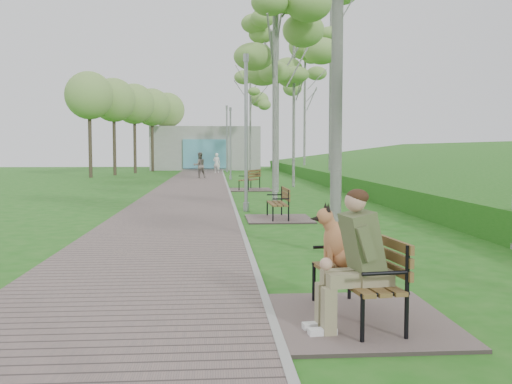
# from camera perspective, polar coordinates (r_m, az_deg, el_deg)

# --- Properties ---
(walkway) EXTENTS (3.50, 67.00, 0.04)m
(walkway) POSITION_cam_1_polar(r_m,az_deg,el_deg) (24.69, -6.71, -0.12)
(walkway) COLOR #6D5C58
(walkway) RESTS_ON ground
(kerb) EXTENTS (0.10, 67.00, 0.05)m
(kerb) POSITION_cam_1_polar(r_m,az_deg,el_deg) (24.67, -2.65, -0.09)
(kerb) COLOR #999993
(kerb) RESTS_ON ground
(building_north) EXTENTS (10.00, 5.20, 4.00)m
(building_north) POSITION_cam_1_polar(r_m,az_deg,el_deg) (54.07, -5.04, 4.37)
(building_north) COLOR #9E9E99
(building_north) RESTS_ON ground
(bench_main) EXTENTS (1.99, 2.21, 1.73)m
(bench_main) POSITION_cam_1_polar(r_m,az_deg,el_deg) (6.41, 9.48, -8.56)
(bench_main) COLOR #6D5C58
(bench_main) RESTS_ON ground
(bench_second) EXTENTS (1.76, 1.96, 1.08)m
(bench_second) POSITION_cam_1_polar(r_m,az_deg,el_deg) (15.49, 2.18, -2.05)
(bench_second) COLOR #6D5C58
(bench_second) RESTS_ON ground
(bench_third) EXTENTS (1.95, 2.17, 1.20)m
(bench_third) POSITION_cam_1_polar(r_m,az_deg,el_deg) (26.68, -0.63, 0.67)
(bench_third) COLOR #6D5C58
(bench_third) RESTS_ON ground
(lamp_post_second) EXTENTS (0.19, 0.19, 4.79)m
(lamp_post_second) POSITION_cam_1_polar(r_m,az_deg,el_deg) (17.48, -1.00, 5.37)
(lamp_post_second) COLOR #919398
(lamp_post_second) RESTS_ON ground
(lamp_post_third) EXTENTS (0.17, 0.17, 4.51)m
(lamp_post_third) POSITION_cam_1_polar(r_m,az_deg,el_deg) (35.77, -2.56, 4.61)
(lamp_post_third) COLOR #919398
(lamp_post_third) RESTS_ON ground
(lamp_post_far) EXTENTS (0.21, 0.21, 5.53)m
(lamp_post_far) POSITION_cam_1_polar(r_m,az_deg,el_deg) (47.59, -2.93, 5.10)
(lamp_post_far) COLOR #919398
(lamp_post_far) RESTS_ON ground
(pedestrian_near) EXTENTS (0.68, 0.56, 1.61)m
(pedestrian_near) POSITION_cam_1_polar(r_m,az_deg,el_deg) (45.23, -3.95, 2.89)
(pedestrian_near) COLOR white
(pedestrian_near) RESTS_ON ground
(pedestrian_far) EXTENTS (0.99, 0.88, 1.71)m
(pedestrian_far) POSITION_cam_1_polar(r_m,az_deg,el_deg) (37.39, -5.67, 2.65)
(pedestrian_far) COLOR gray
(pedestrian_far) RESTS_ON ground
(birch_mid_a) EXTENTS (2.63, 2.63, 7.95)m
(birch_mid_a) POSITION_cam_1_polar(r_m,az_deg,el_deg) (21.06, 1.94, 16.16)
(birch_mid_a) COLOR silver
(birch_mid_a) RESTS_ON ground
(birch_mid_c) EXTENTS (2.75, 2.75, 8.21)m
(birch_mid_c) POSITION_cam_1_polar(r_m,az_deg,el_deg) (25.96, 2.11, 14.36)
(birch_mid_c) COLOR silver
(birch_mid_c) RESTS_ON ground
(birch_far_a) EXTENTS (2.70, 2.70, 11.13)m
(birch_far_a) POSITION_cam_1_polar(r_m,az_deg,el_deg) (30.88, 7.58, 17.04)
(birch_far_a) COLOR silver
(birch_far_a) RESTS_ON ground
(birch_far_b) EXTENTS (2.59, 2.59, 8.67)m
(birch_far_b) POSITION_cam_1_polar(r_m,az_deg,el_deg) (29.37, 3.83, 13.89)
(birch_far_b) COLOR silver
(birch_far_b) RESTS_ON ground
(birch_far_c) EXTENTS (2.31, 2.31, 8.52)m
(birch_far_c) POSITION_cam_1_polar(r_m,az_deg,el_deg) (39.67, 4.91, 11.21)
(birch_far_c) COLOR silver
(birch_far_c) RESTS_ON ground
(birch_distant_a) EXTENTS (2.37, 2.37, 8.26)m
(birch_distant_a) POSITION_cam_1_polar(r_m,az_deg,el_deg) (46.78, -0.57, 9.91)
(birch_distant_a) COLOR silver
(birch_distant_a) RESTS_ON ground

